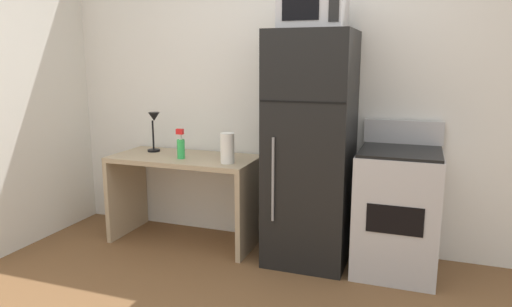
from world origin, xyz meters
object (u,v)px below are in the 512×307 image
desk_lamp (154,125)px  microwave (313,11)px  oven_range (397,211)px  refrigerator (310,150)px  desk (185,181)px  paper_towel_roll (227,148)px  spray_bottle (181,147)px

desk_lamp → microwave: bearing=-4.8°
oven_range → refrigerator: bearing=-179.2°
desk → desk_lamp: desk_lamp is taller
paper_towel_roll → spray_bottle: bearing=176.0°
paper_towel_roll → oven_range: oven_range is taller
desk_lamp → oven_range: 2.15m
desk → paper_towel_roll: size_ratio=5.16×
desk_lamp → refrigerator: 1.44m
paper_towel_roll → microwave: 1.21m
desk_lamp → oven_range: (2.09, -0.09, -0.52)m
refrigerator → microwave: size_ratio=3.83×
desk_lamp → microwave: 1.70m
spray_bottle → refrigerator: bearing=3.9°
desk → spray_bottle: 0.33m
oven_range → paper_towel_roll: bearing=-175.0°
paper_towel_roll → refrigerator: (0.64, 0.10, 0.01)m
desk_lamp → desk: bearing=-14.4°
desk_lamp → spray_bottle: desk_lamp is taller
desk → oven_range: (1.75, -0.00, -0.06)m
desk_lamp → paper_towel_roll: (0.79, -0.20, -0.12)m
spray_bottle → microwave: (1.07, 0.05, 1.04)m
desk → refrigerator: (1.09, -0.01, 0.35)m
desk → paper_towel_roll: paper_towel_roll is taller
paper_towel_roll → microwave: size_ratio=0.52×
desk_lamp → microwave: (1.43, -0.12, 0.90)m
desk_lamp → paper_towel_roll: 0.82m
paper_towel_roll → oven_range: (1.30, 0.11, -0.40)m
refrigerator → microwave: 1.01m
desk → desk_lamp: 0.58m
refrigerator → microwave: bearing=-89.7°
desk → refrigerator: size_ratio=0.70×
refrigerator → microwave: (0.00, -0.02, 1.01)m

